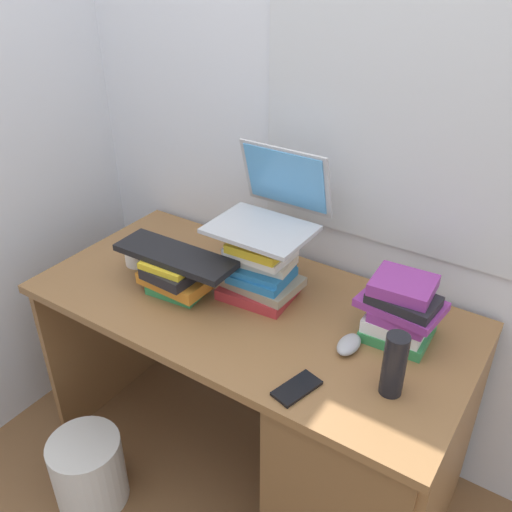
% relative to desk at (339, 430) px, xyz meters
% --- Properties ---
extents(ground_plane, '(6.00, 6.00, 0.00)m').
position_rel_desk_xyz_m(ground_plane, '(-0.37, 0.03, -0.41)').
color(ground_plane, brown).
extents(wall_back, '(6.00, 0.06, 2.60)m').
position_rel_desk_xyz_m(wall_back, '(-0.37, 0.43, 0.89)').
color(wall_back, silver).
rests_on(wall_back, ground).
extents(wall_left, '(0.05, 6.00, 2.60)m').
position_rel_desk_xyz_m(wall_left, '(-1.36, 0.03, 0.89)').
color(wall_left, silver).
rests_on(wall_left, ground).
extents(desk, '(1.45, 0.71, 0.76)m').
position_rel_desk_xyz_m(desk, '(0.00, 0.00, 0.00)').
color(desk, olive).
rests_on(desk, ground).
extents(book_stack_tall, '(0.26, 0.21, 0.24)m').
position_rel_desk_xyz_m(book_stack_tall, '(-0.36, 0.09, 0.45)').
color(book_stack_tall, '#B22D33').
rests_on(book_stack_tall, desk).
extents(book_stack_keyboard_riser, '(0.24, 0.19, 0.13)m').
position_rel_desk_xyz_m(book_stack_keyboard_riser, '(-0.61, -0.05, 0.41)').
color(book_stack_keyboard_riser, '#338C4C').
rests_on(book_stack_keyboard_riser, desk).
extents(book_stack_side, '(0.25, 0.19, 0.20)m').
position_rel_desk_xyz_m(book_stack_side, '(0.10, 0.13, 0.44)').
color(book_stack_side, '#338C4C').
rests_on(book_stack_side, desk).
extents(laptop, '(0.32, 0.30, 0.24)m').
position_rel_desk_xyz_m(laptop, '(-0.36, 0.16, 0.64)').
color(laptop, '#B7BABF').
rests_on(laptop, book_stack_tall).
extents(keyboard, '(0.42, 0.15, 0.02)m').
position_rel_desk_xyz_m(keyboard, '(-0.61, -0.05, 0.48)').
color(keyboard, black).
rests_on(keyboard, book_stack_keyboard_riser).
extents(computer_mouse, '(0.06, 0.10, 0.04)m').
position_rel_desk_xyz_m(computer_mouse, '(0.00, -0.00, 0.36)').
color(computer_mouse, '#A5A8AD').
rests_on(computer_mouse, desk).
extents(mug, '(0.12, 0.09, 0.09)m').
position_rel_desk_xyz_m(mug, '(-0.85, 0.01, 0.39)').
color(mug, white).
rests_on(mug, desk).
extents(water_bottle, '(0.06, 0.06, 0.19)m').
position_rel_desk_xyz_m(water_bottle, '(0.17, -0.10, 0.44)').
color(water_bottle, black).
rests_on(water_bottle, desk).
extents(cell_phone, '(0.10, 0.15, 0.01)m').
position_rel_desk_xyz_m(cell_phone, '(-0.04, -0.23, 0.35)').
color(cell_phone, black).
rests_on(cell_phone, desk).
extents(wastebasket, '(0.26, 0.26, 0.28)m').
position_rel_desk_xyz_m(wastebasket, '(-0.76, -0.43, -0.27)').
color(wastebasket, silver).
rests_on(wastebasket, ground).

